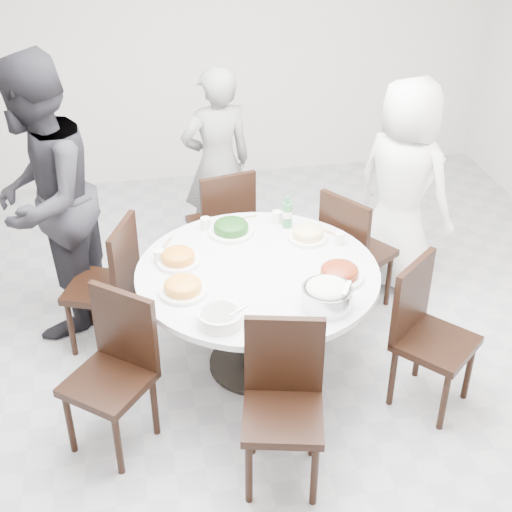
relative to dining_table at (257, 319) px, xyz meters
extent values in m
cube|color=#A5A6AA|center=(-0.12, 0.00, -0.38)|extent=(6.00, 6.00, 0.01)
cube|color=silver|center=(-0.12, 3.00, 1.02)|extent=(6.00, 0.01, 2.80)
cylinder|color=silver|center=(0.00, 0.00, 0.00)|extent=(1.50, 1.50, 0.75)
cube|color=black|center=(0.84, 0.54, 0.10)|extent=(0.58, 0.58, 0.95)
cube|color=black|center=(-0.07, 1.13, 0.10)|extent=(0.50, 0.50, 0.95)
cube|color=black|center=(-0.98, 0.43, 0.10)|extent=(0.55, 0.55, 0.95)
cube|color=black|center=(-0.94, -0.52, 0.10)|extent=(0.59, 0.59, 0.95)
cube|color=black|center=(-0.05, -0.96, 0.10)|extent=(0.51, 0.51, 0.95)
cube|color=black|center=(0.98, -0.54, 0.10)|extent=(0.59, 0.59, 0.95)
imported|color=white|center=(1.24, 0.81, 0.44)|extent=(0.88, 0.95, 1.62)
imported|color=black|center=(-0.03, 1.50, 0.41)|extent=(0.64, 0.49, 1.58)
imported|color=black|center=(-1.29, 0.76, 0.60)|extent=(0.95, 1.10, 1.95)
cylinder|color=white|center=(-0.09, 0.47, 0.41)|extent=(0.30, 0.30, 0.08)
cylinder|color=white|center=(0.39, 0.30, 0.41)|extent=(0.26, 0.26, 0.07)
cylinder|color=white|center=(-0.47, 0.17, 0.41)|extent=(0.27, 0.27, 0.07)
cylinder|color=white|center=(0.46, -0.19, 0.41)|extent=(0.29, 0.29, 0.07)
cylinder|color=white|center=(-0.47, -0.16, 0.41)|extent=(0.28, 0.28, 0.07)
cylinder|color=silver|center=(0.31, -0.45, 0.44)|extent=(0.29, 0.29, 0.12)
cylinder|color=white|center=(-0.30, -0.49, 0.41)|extent=(0.25, 0.25, 0.08)
cylinder|color=#2F7743|center=(0.30, 0.50, 0.49)|extent=(0.06, 0.06, 0.23)
cylinder|color=white|center=(0.02, 0.62, 0.42)|extent=(0.07, 0.07, 0.08)
camera|label=1|loc=(-0.70, -3.60, 2.74)|focal=50.00mm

